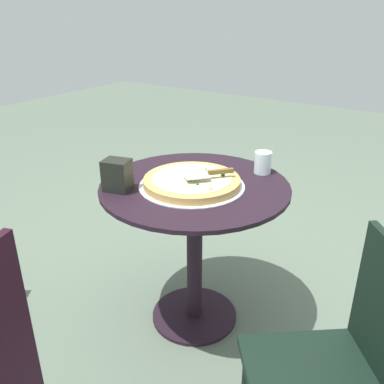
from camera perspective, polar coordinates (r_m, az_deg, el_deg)
ground_plane at (r=2.15m, az=0.32°, el=-16.64°), size 10.00×10.00×0.00m
patio_table at (r=1.85m, az=0.36°, el=-4.33°), size 0.81×0.81×0.71m
pizza_on_tray at (r=1.74m, az=0.01°, el=1.41°), size 0.45×0.45×0.06m
pizza_server at (r=1.72m, az=2.40°, el=2.58°), size 0.19×0.18×0.02m
drinking_cup at (r=1.90m, az=9.70°, el=4.03°), size 0.08×0.08×0.10m
napkin_dispenser at (r=1.71m, az=-10.23°, el=2.29°), size 0.11×0.12×0.13m
patio_chair_far at (r=1.33m, az=20.33°, el=-21.47°), size 0.55×0.55×0.84m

